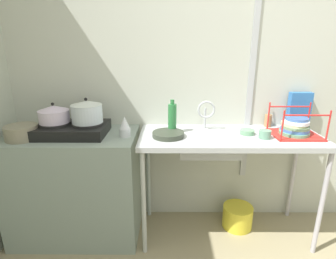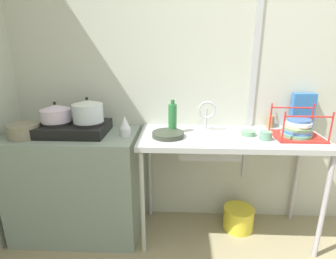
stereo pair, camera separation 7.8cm
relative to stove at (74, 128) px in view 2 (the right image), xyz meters
The scene contains 19 objects.
wall_back 1.60m from the stove, 12.51° to the left, with size 4.98×0.10×2.75m, color #B8BCAC.
wall_metal_strip 1.58m from the stove, 10.75° to the left, with size 0.05×0.01×2.20m, color #ADB1B2.
counter_concrete 0.50m from the stove, behind, with size 1.03×0.57×0.90m, color gray.
counter_sink 1.24m from the stove, ahead, with size 1.42×0.57×0.90m.
stove is the anchor object (origin of this frame).
pot_on_left_burner 0.18m from the stove, behind, with size 0.23×0.23×0.16m.
pot_on_right_burner 0.19m from the stove, ahead, with size 0.24×0.24×0.19m.
pot_beside_stove 0.36m from the stove, 162.35° to the right, with size 0.24×0.24×0.11m.
percolator 0.42m from the stove, ahead, with size 0.09×0.09×0.16m.
sink_basin 1.08m from the stove, ahead, with size 0.46×0.31×0.15m, color #ADB1B2.
faucet 1.07m from the stove, ahead, with size 0.14×0.08×0.25m.
frying_pan 0.76m from the stove, ahead, with size 0.24×0.24×0.04m, color #32392C.
dish_rack 1.74m from the stove, ahead, with size 0.35×0.30×0.23m.
cup_by_rack 1.48m from the stove, ahead, with size 0.09×0.09×0.06m, color slate.
small_bowl_on_drainboard 1.38m from the stove, ahead, with size 0.11×0.11×0.04m, color #689872.
bottle_by_sink 0.79m from the stove, ahead, with size 0.07×0.07×0.27m.
cereal_box 1.88m from the stove, ahead, with size 0.18×0.06×0.30m, color #2D68AE.
utensil_jar 1.63m from the stove, ahead, with size 0.06×0.06×0.21m.
bucket_on_floor 1.62m from the stove, ahead, with size 0.26×0.26×0.20m, color yellow.
Camera 2 is at (-0.66, -0.63, 1.57)m, focal length 28.39 mm.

